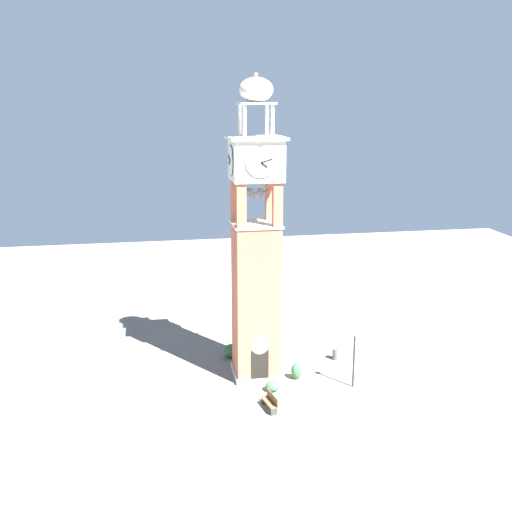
# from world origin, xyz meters

# --- Properties ---
(ground) EXTENTS (80.00, 80.00, 0.00)m
(ground) POSITION_xyz_m (0.00, 0.00, 0.00)
(ground) COLOR gray
(clock_tower) EXTENTS (3.33, 3.33, 18.79)m
(clock_tower) POSITION_xyz_m (-0.00, -0.00, 7.77)
(clock_tower) COLOR #AD5B42
(clock_tower) RESTS_ON ground
(park_bench) EXTENTS (0.73, 1.65, 0.95)m
(park_bench) POSITION_xyz_m (-0.01, -4.70, 0.48)
(park_bench) COLOR brown
(park_bench) RESTS_ON ground
(lamp_post) EXTENTS (0.36, 0.36, 3.70)m
(lamp_post) POSITION_xyz_m (5.61, -2.80, 2.58)
(lamp_post) COLOR black
(lamp_post) RESTS_ON ground
(trash_bin) EXTENTS (0.52, 0.52, 0.80)m
(trash_bin) POSITION_xyz_m (5.82, 1.32, 0.40)
(trash_bin) COLOR #4C4C51
(trash_bin) RESTS_ON ground
(shrub_near_entry) EXTENTS (1.21, 1.21, 0.92)m
(shrub_near_entry) POSITION_xyz_m (-1.10, 3.02, 0.46)
(shrub_near_entry) COLOR #336638
(shrub_near_entry) RESTS_ON ground
(shrub_left_of_tower) EXTENTS (0.88, 0.88, 0.64)m
(shrub_left_of_tower) POSITION_xyz_m (0.58, -2.46, 0.32)
(shrub_left_of_tower) COLOR #336638
(shrub_left_of_tower) RESTS_ON ground
(shrub_behind_bench) EXTENTS (0.70, 0.70, 1.09)m
(shrub_behind_bench) POSITION_xyz_m (2.43, -1.11, 0.55)
(shrub_behind_bench) COLOR #336638
(shrub_behind_bench) RESTS_ON ground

